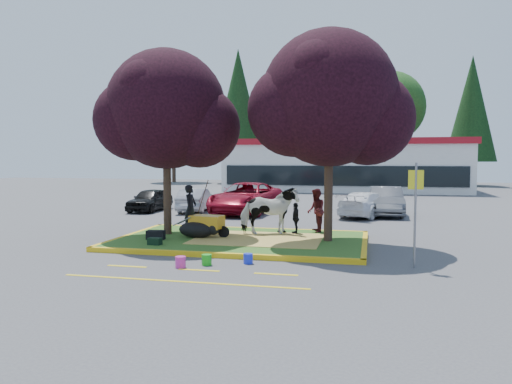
% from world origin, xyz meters
% --- Properties ---
extents(ground, '(90.00, 90.00, 0.00)m').
position_xyz_m(ground, '(0.00, 0.00, 0.00)').
color(ground, '#424244').
rests_on(ground, ground).
extents(median_island, '(8.00, 5.00, 0.15)m').
position_xyz_m(median_island, '(0.00, 0.00, 0.07)').
color(median_island, '#2B5A1C').
rests_on(median_island, ground).
extents(curb_near, '(8.30, 0.16, 0.15)m').
position_xyz_m(curb_near, '(0.00, -2.58, 0.07)').
color(curb_near, yellow).
rests_on(curb_near, ground).
extents(curb_far, '(8.30, 0.16, 0.15)m').
position_xyz_m(curb_far, '(0.00, 2.58, 0.07)').
color(curb_far, yellow).
rests_on(curb_far, ground).
extents(curb_left, '(0.16, 5.30, 0.15)m').
position_xyz_m(curb_left, '(-4.08, 0.00, 0.07)').
color(curb_left, yellow).
rests_on(curb_left, ground).
extents(curb_right, '(0.16, 5.30, 0.15)m').
position_xyz_m(curb_right, '(4.08, 0.00, 0.07)').
color(curb_right, yellow).
rests_on(curb_right, ground).
extents(straw_bedding, '(4.20, 3.00, 0.01)m').
position_xyz_m(straw_bedding, '(0.60, 0.00, 0.15)').
color(straw_bedding, '#CEBA55').
rests_on(straw_bedding, median_island).
extents(tree_purple_left, '(5.06, 4.20, 6.51)m').
position_xyz_m(tree_purple_left, '(-2.78, 0.38, 4.36)').
color(tree_purple_left, black).
rests_on(tree_purple_left, median_island).
extents(tree_purple_right, '(5.30, 4.40, 6.82)m').
position_xyz_m(tree_purple_right, '(2.92, 0.18, 4.56)').
color(tree_purple_right, black).
rests_on(tree_purple_right, median_island).
extents(fire_lane_stripe_a, '(1.10, 0.12, 0.01)m').
position_xyz_m(fire_lane_stripe_a, '(-2.00, -4.20, 0.00)').
color(fire_lane_stripe_a, yellow).
rests_on(fire_lane_stripe_a, ground).
extents(fire_lane_stripe_b, '(1.10, 0.12, 0.01)m').
position_xyz_m(fire_lane_stripe_b, '(0.00, -4.20, 0.00)').
color(fire_lane_stripe_b, yellow).
rests_on(fire_lane_stripe_b, ground).
extents(fire_lane_stripe_c, '(1.10, 0.12, 0.01)m').
position_xyz_m(fire_lane_stripe_c, '(2.00, -4.20, 0.00)').
color(fire_lane_stripe_c, yellow).
rests_on(fire_lane_stripe_c, ground).
extents(fire_lane_long, '(6.00, 0.10, 0.01)m').
position_xyz_m(fire_lane_long, '(0.00, -5.40, 0.00)').
color(fire_lane_long, yellow).
rests_on(fire_lane_long, ground).
extents(retail_building, '(20.40, 8.40, 4.40)m').
position_xyz_m(retail_building, '(2.00, 27.98, 2.25)').
color(retail_building, silver).
rests_on(retail_building, ground).
extents(treeline, '(46.58, 7.80, 14.63)m').
position_xyz_m(treeline, '(1.23, 37.61, 7.73)').
color(treeline, black).
rests_on(treeline, ground).
extents(cow, '(2.19, 1.57, 1.69)m').
position_xyz_m(cow, '(0.76, 1.07, 0.99)').
color(cow, silver).
rests_on(cow, median_island).
extents(calf, '(1.44, 1.09, 0.55)m').
position_xyz_m(calf, '(-1.49, -0.18, 0.43)').
color(calf, black).
rests_on(calf, median_island).
extents(handler, '(0.45, 0.65, 1.71)m').
position_xyz_m(handler, '(-2.23, 1.20, 1.00)').
color(handler, black).
rests_on(handler, median_island).
extents(visitor_a, '(0.78, 0.90, 1.59)m').
position_xyz_m(visitor_a, '(2.31, 1.99, 0.94)').
color(visitor_a, '#471417').
rests_on(visitor_a, median_island).
extents(visitor_b, '(0.41, 0.70, 1.12)m').
position_xyz_m(visitor_b, '(1.64, 1.45, 0.71)').
color(visitor_b, black).
rests_on(visitor_b, median_island).
extents(wheelbarrow, '(1.97, 0.79, 0.74)m').
position_xyz_m(wheelbarrow, '(-1.19, 0.02, 0.66)').
color(wheelbarrow, black).
rests_on(wheelbarrow, median_island).
extents(gear_bag_dark, '(0.62, 0.39, 0.30)m').
position_xyz_m(gear_bag_dark, '(-2.70, -0.83, 0.30)').
color(gear_bag_dark, black).
rests_on(gear_bag_dark, median_island).
extents(gear_bag_green, '(0.43, 0.28, 0.22)m').
position_xyz_m(gear_bag_green, '(-2.30, -1.79, 0.26)').
color(gear_bag_green, black).
rests_on(gear_bag_green, median_island).
extents(sign_post, '(0.38, 0.06, 2.74)m').
position_xyz_m(sign_post, '(5.37, -2.70, 1.71)').
color(sign_post, slate).
rests_on(sign_post, ground).
extents(bucket_green, '(0.36, 0.36, 0.29)m').
position_xyz_m(bucket_green, '(-0.00, -3.57, 0.14)').
color(bucket_green, green).
rests_on(bucket_green, ground).
extents(bucket_pink, '(0.32, 0.32, 0.30)m').
position_xyz_m(bucket_pink, '(-0.57, -4.02, 0.15)').
color(bucket_pink, '#D62F9F').
rests_on(bucket_pink, ground).
extents(bucket_blue, '(0.32, 0.32, 0.27)m').
position_xyz_m(bucket_blue, '(1.03, -3.14, 0.14)').
color(bucket_blue, '#1B2DDE').
rests_on(bucket_blue, ground).
extents(car_black, '(1.45, 3.56, 1.21)m').
position_xyz_m(car_black, '(-7.27, 8.51, 0.61)').
color(car_black, black).
rests_on(car_black, ground).
extents(car_silver, '(1.73, 3.85, 1.23)m').
position_xyz_m(car_silver, '(-4.80, 8.83, 0.61)').
color(car_silver, '#989AA0').
rests_on(car_silver, ground).
extents(car_red, '(3.22, 5.91, 1.57)m').
position_xyz_m(car_red, '(-2.00, 8.74, 0.79)').
color(car_red, maroon).
rests_on(car_red, ground).
extents(car_white, '(3.07, 4.50, 1.21)m').
position_xyz_m(car_white, '(4.05, 8.50, 0.60)').
color(car_white, white).
rests_on(car_white, ground).
extents(car_grey, '(1.67, 4.33, 1.41)m').
position_xyz_m(car_grey, '(5.00, 9.36, 0.70)').
color(car_grey, '#585B60').
rests_on(car_grey, ground).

